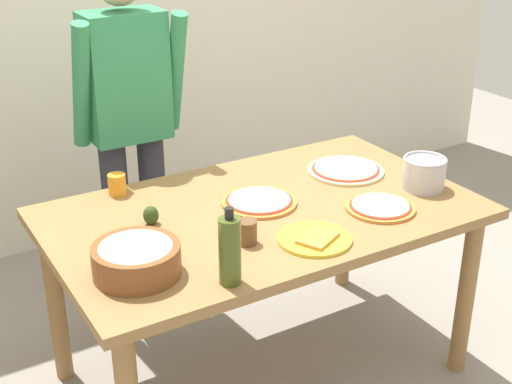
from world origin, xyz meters
TOP-DOWN VIEW (x-y plane):
  - ground at (0.00, 0.00)m, footprint 8.00×8.00m
  - wall_back at (0.00, 1.60)m, footprint 5.60×0.10m
  - dining_table at (0.00, 0.00)m, footprint 1.60×0.96m
  - person_cook at (-0.22, 0.76)m, footprint 0.49×0.25m
  - pizza_raw_on_board at (0.49, 0.13)m, footprint 0.32×0.32m
  - pizza_cooked_on_tray at (0.01, 0.05)m, footprint 0.29×0.29m
  - pizza_second_cooked at (0.38, -0.23)m, footprint 0.26×0.26m
  - plate_with_slice at (0.02, -0.31)m, footprint 0.26×0.26m
  - popcorn_bowl at (-0.59, -0.20)m, footprint 0.28×0.28m
  - olive_oil_bottle at (-0.36, -0.40)m, footprint 0.07×0.07m
  - steel_pot at (0.65, -0.16)m, footprint 0.17×0.17m
  - cup_orange at (-0.42, 0.40)m, footprint 0.07×0.07m
  - cup_small_brown at (-0.19, -0.20)m, footprint 0.07×0.07m
  - avocado at (-0.41, 0.10)m, footprint 0.06×0.06m

SIDE VIEW (x-z plane):
  - ground at x=0.00m, z-range 0.00..0.00m
  - dining_table at x=0.00m, z-range 0.29..1.05m
  - plate_with_slice at x=0.02m, z-range 0.76..0.78m
  - pizza_raw_on_board at x=0.49m, z-range 0.76..0.78m
  - pizza_cooked_on_tray at x=0.01m, z-range 0.76..0.78m
  - pizza_second_cooked at x=0.38m, z-range 0.76..0.78m
  - avocado at x=-0.41m, z-range 0.76..0.83m
  - cup_orange at x=-0.42m, z-range 0.76..0.84m
  - cup_small_brown at x=-0.19m, z-range 0.76..0.84m
  - popcorn_bowl at x=-0.59m, z-range 0.76..0.88m
  - steel_pot at x=0.65m, z-range 0.76..0.89m
  - olive_oil_bottle at x=-0.36m, z-range 0.75..1.00m
  - person_cook at x=-0.22m, z-range 0.13..1.75m
  - wall_back at x=0.00m, z-range 0.00..2.60m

